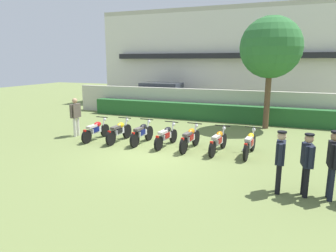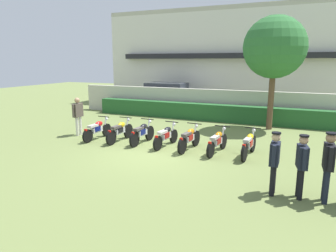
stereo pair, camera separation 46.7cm
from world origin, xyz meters
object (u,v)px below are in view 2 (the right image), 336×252
object	(u,v)px
tree_near_inspector	(275,48)
inspector_person	(78,113)
motorcycle_in_row_4	(189,138)
officer_0	(274,158)
motorcycle_in_row_6	(249,144)
motorcycle_in_row_0	(97,129)
motorcycle_in_row_1	(120,131)
parked_car	(169,97)
officer_1	(302,162)
motorcycle_in_row_3	(166,136)
officer_2	(328,161)
motorcycle_in_row_5	(217,142)
motorcycle_in_row_2	(142,133)

from	to	relation	value
tree_near_inspector	inspector_person	size ratio (longest dim) A/B	3.15
motorcycle_in_row_4	tree_near_inspector	bearing A→B (deg)	-20.91
tree_near_inspector	officer_0	world-z (taller)	tree_near_inspector
motorcycle_in_row_6	officer_0	bearing A→B (deg)	-156.04
motorcycle_in_row_0	motorcycle_in_row_1	size ratio (longest dim) A/B	0.97
parked_car	motorcycle_in_row_0	size ratio (longest dim) A/B	2.40
motorcycle_in_row_6	officer_0	xyz separation A→B (m)	(1.06, -2.97, 0.51)
motorcycle_in_row_4	officer_1	size ratio (longest dim) A/B	1.16
motorcycle_in_row_6	officer_1	bearing A→B (deg)	-145.76
motorcycle_in_row_3	motorcycle_in_row_6	distance (m)	3.24
inspector_person	officer_2	world-z (taller)	inspector_person
motorcycle_in_row_0	inspector_person	size ratio (longest dim) A/B	1.08
officer_2	motorcycle_in_row_6	bearing A→B (deg)	-53.95
motorcycle_in_row_4	officer_0	xyz separation A→B (m)	(3.29, -2.90, 0.51)
tree_near_inspector	motorcycle_in_row_1	size ratio (longest dim) A/B	2.84
officer_0	motorcycle_in_row_5	bearing A→B (deg)	-52.03
parked_car	tree_near_inspector	xyz separation A→B (m)	(7.08, -3.64, 3.04)
inspector_person	officer_2	xyz separation A→B (m)	(9.93, -3.06, -0.01)
motorcycle_in_row_6	officer_0	world-z (taller)	officer_0
motorcycle_in_row_6	inspector_person	distance (m)	7.70
motorcycle_in_row_2	officer_1	bearing A→B (deg)	-113.21
motorcycle_in_row_1	motorcycle_in_row_4	bearing A→B (deg)	-89.24
motorcycle_in_row_0	officer_1	distance (m)	8.64
motorcycle_in_row_1	motorcycle_in_row_4	size ratio (longest dim) A/B	1.02
parked_car	motorcycle_in_row_2	size ratio (longest dim) A/B	2.45
motorcycle_in_row_5	tree_near_inspector	bearing A→B (deg)	-9.12
inspector_person	parked_car	bearing A→B (deg)	84.42
motorcycle_in_row_1	motorcycle_in_row_4	world-z (taller)	same
parked_car	motorcycle_in_row_6	world-z (taller)	parked_car
motorcycle_in_row_0	motorcycle_in_row_5	bearing A→B (deg)	-87.03
tree_near_inspector	officer_2	xyz separation A→B (m)	(2.03, -7.91, -2.95)
motorcycle_in_row_1	officer_1	distance (m)	7.64
motorcycle_in_row_6	officer_2	distance (m)	3.74
parked_car	motorcycle_in_row_4	distance (m)	9.85
inspector_person	motorcycle_in_row_1	bearing A→B (deg)	-4.27
motorcycle_in_row_4	officer_0	distance (m)	4.41
parked_car	motorcycle_in_row_1	distance (m)	8.80
officer_1	officer_0	bearing A→B (deg)	-6.77
tree_near_inspector	motorcycle_in_row_6	bearing A→B (deg)	-92.69
officer_0	inspector_person	bearing A→B (deg)	-18.66
motorcycle_in_row_4	officer_2	world-z (taller)	officer_2
motorcycle_in_row_3	motorcycle_in_row_6	size ratio (longest dim) A/B	0.96
motorcycle_in_row_2	motorcycle_in_row_6	xyz separation A→B (m)	(4.33, -0.04, 0.00)
motorcycle_in_row_4	inspector_person	bearing A→B (deg)	92.90
motorcycle_in_row_5	officer_1	xyz separation A→B (m)	(2.83, -2.88, 0.51)
parked_car	tree_near_inspector	bearing A→B (deg)	-26.93
motorcycle_in_row_1	motorcycle_in_row_2	world-z (taller)	same
motorcycle_in_row_5	motorcycle_in_row_0	bearing A→B (deg)	96.72
parked_car	motorcycle_in_row_3	world-z (taller)	parked_car
motorcycle_in_row_2	inspector_person	xyz separation A→B (m)	(-3.35, 0.10, 0.58)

